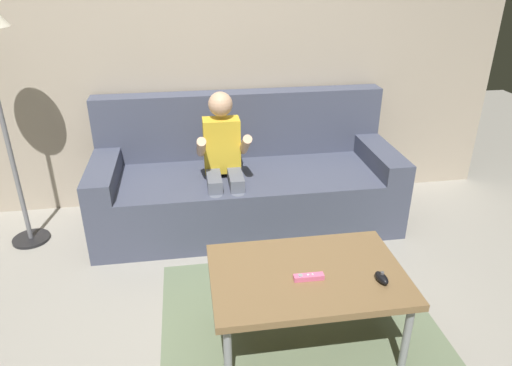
{
  "coord_description": "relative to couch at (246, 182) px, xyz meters",
  "views": [
    {
      "loc": [
        -0.15,
        -1.66,
        1.73
      ],
      "look_at": [
        0.21,
        0.69,
        0.58
      ],
      "focal_mm": 32.79,
      "sensor_mm": 36.0,
      "label": 1
    }
  ],
  "objects": [
    {
      "name": "ground_plane",
      "position": [
        -0.23,
        -1.32,
        -0.29
      ],
      "size": [
        8.88,
        8.88,
        0.0
      ],
      "primitive_type": "plane",
      "color": "#9E998E"
    },
    {
      "name": "wall_back",
      "position": [
        -0.23,
        0.39,
        0.96
      ],
      "size": [
        4.44,
        0.05,
        2.5
      ],
      "primitive_type": "cube",
      "color": "#B2A38E",
      "rests_on": "ground"
    },
    {
      "name": "couch",
      "position": [
        0.0,
        0.0,
        0.0
      ],
      "size": [
        2.08,
        0.8,
        0.88
      ],
      "color": "#474C60",
      "rests_on": "ground"
    },
    {
      "name": "person_seated_on_couch",
      "position": [
        -0.17,
        -0.19,
        0.26
      ],
      "size": [
        0.34,
        0.41,
        0.98
      ],
      "color": "slate",
      "rests_on": "ground"
    },
    {
      "name": "coffee_table",
      "position": [
        0.13,
        -1.26,
        0.08
      ],
      "size": [
        0.91,
        0.61,
        0.41
      ],
      "color": "brown",
      "rests_on": "ground"
    },
    {
      "name": "area_rug",
      "position": [
        0.13,
        -1.26,
        -0.29
      ],
      "size": [
        1.42,
        1.42,
        0.01
      ],
      "primitive_type": "cube",
      "color": "#6B7A5B",
      "rests_on": "ground"
    },
    {
      "name": "game_remote_pink_near_edge",
      "position": [
        0.12,
        -1.31,
        0.13
      ],
      "size": [
        0.14,
        0.04,
        0.03
      ],
      "color": "pink",
      "rests_on": "coffee_table"
    },
    {
      "name": "nunchuk_black",
      "position": [
        0.44,
        -1.37,
        0.13
      ],
      "size": [
        0.06,
        0.1,
        0.05
      ],
      "color": "black",
      "rests_on": "coffee_table"
    }
  ]
}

